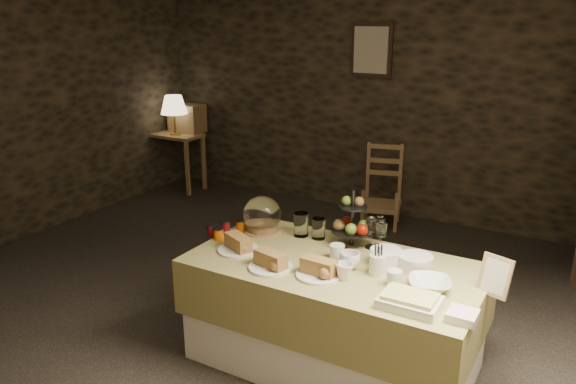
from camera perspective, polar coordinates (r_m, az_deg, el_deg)
The scene contains 27 objects.
ground_plane at distance 4.32m, azimuth -3.24°, elevation -11.55°, with size 5.50×5.00×0.01m, color black.
room_shell at distance 3.81m, azimuth -3.65°, elevation 9.39°, with size 5.52×5.02×2.60m.
buffet_table at distance 3.52m, azimuth 4.63°, elevation -11.49°, with size 1.74×0.92×0.69m.
console_table at distance 7.09m, azimuth -11.33°, elevation 4.81°, with size 0.66×0.38×0.70m.
table_lamp at distance 6.93m, azimuth -11.53°, elevation 8.63°, with size 0.32×0.32×0.48m.
wine_rack at distance 7.13m, azimuth -10.22°, elevation 7.41°, with size 0.42×0.26×0.34m, color #926D46.
chair at distance 5.89m, azimuth 9.69°, elevation 0.24°, with size 0.47×0.46×0.65m.
framed_picture at distance 6.05m, azimuth 8.47°, elevation 14.08°, with size 0.45×0.04×0.55m.
plate_stack_a at distance 3.38m, azimuth 9.91°, elevation -6.57°, with size 0.19×0.19×0.10m, color silver.
plate_stack_b at distance 3.37m, azimuth 12.84°, elevation -6.98°, with size 0.20×0.20×0.09m, color silver.
cutlery_holder at distance 3.25m, azimuth 9.11°, elevation -7.29°, with size 0.10×0.10×0.12m, color silver.
cup_a at distance 3.31m, azimuth 6.29°, elevation -6.92°, with size 0.12×0.12×0.10m, color silver.
cup_b at distance 3.18m, azimuth 5.72°, elevation -8.01°, with size 0.10×0.10×0.10m, color silver.
mug_c at distance 3.42m, azimuth 5.01°, elevation -6.10°, with size 0.09×0.09×0.10m, color silver.
mug_d at distance 3.15m, azimuth 10.77°, elevation -8.60°, with size 0.08×0.08×0.09m, color silver.
bowl at distance 3.16m, azimuth 14.17°, elevation -9.05°, with size 0.23×0.23×0.06m, color silver.
cake_dome at distance 3.82m, azimuth -2.65°, elevation -2.54°, with size 0.26×0.26×0.26m.
fruit_stand at distance 3.59m, azimuth 6.55°, elevation -3.30°, with size 0.26×0.26×0.37m.
bread_platter_left at distance 3.54m, azimuth -5.08°, elevation -5.39°, with size 0.26×0.26×0.11m.
bread_platter_center at distance 3.29m, azimuth -1.78°, elevation -7.14°, with size 0.26×0.26×0.11m.
bread_platter_right at distance 3.21m, azimuth 3.12°, elevation -7.87°, with size 0.26×0.26×0.11m.
jam_jars at distance 3.80m, azimuth -6.49°, elevation -3.82°, with size 0.18×0.26×0.07m.
tart_dish at distance 2.96m, azimuth 12.29°, elevation -10.77°, with size 0.30×0.22×0.07m.
square_dish at distance 2.91m, azimuth 17.30°, elevation -11.92°, with size 0.14×0.14×0.04m, color silver.
menu_frame at distance 3.21m, azimuth 20.30°, elevation -8.02°, with size 0.17×0.02×0.22m, color #926D46.
storage_jar_a at distance 3.75m, azimuth 1.33°, elevation -3.32°, with size 0.10×0.10×0.16m, color white.
storage_jar_b at distance 3.71m, azimuth 3.13°, elevation -3.73°, with size 0.09×0.09×0.14m, color white.
Camera 1 is at (2.09, -3.14, 2.11)m, focal length 35.00 mm.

